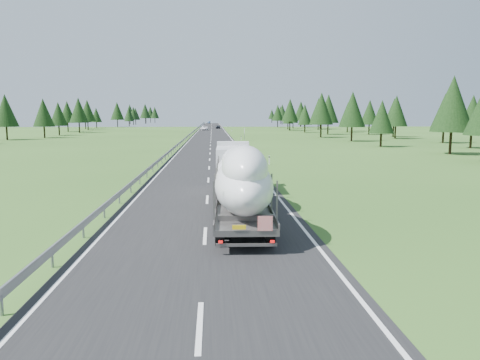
{
  "coord_description": "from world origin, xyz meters",
  "views": [
    {
      "loc": [
        0.36,
        -20.24,
        5.31
      ],
      "look_at": [
        1.82,
        4.5,
        1.87
      ],
      "focal_mm": 35.0,
      "sensor_mm": 36.0,
      "label": 1
    }
  ],
  "objects": [
    {
      "name": "guardrail",
      "position": [
        -5.3,
        99.94,
        0.6
      ],
      "size": [
        0.1,
        400.0,
        0.76
      ],
      "color": "slate",
      "rests_on": "ground"
    },
    {
      "name": "marker_posts",
      "position": [
        6.5,
        155.0,
        0.54
      ],
      "size": [
        0.13,
        350.08,
        1.0
      ],
      "color": "silver",
      "rests_on": "ground"
    },
    {
      "name": "road_surface",
      "position": [
        0.0,
        100.0,
        0.01
      ],
      "size": [
        10.0,
        400.0,
        0.02
      ],
      "primitive_type": "cube",
      "color": "black",
      "rests_on": "ground"
    },
    {
      "name": "highway_sign",
      "position": [
        7.2,
        80.0,
        1.81
      ],
      "size": [
        0.08,
        0.9,
        2.6
      ],
      "color": "slate",
      "rests_on": "ground"
    },
    {
      "name": "distant_van",
      "position": [
        -2.51,
        149.08,
        0.74
      ],
      "size": [
        2.66,
        5.41,
        1.48
      ],
      "primitive_type": "imported",
      "rotation": [
        0.0,
        0.0,
        -0.04
      ],
      "color": "white",
      "rests_on": "ground"
    },
    {
      "name": "ground",
      "position": [
        0.0,
        0.0,
        0.0
      ],
      "size": [
        400.0,
        400.0,
        0.0
      ],
      "primitive_type": "plane",
      "color": "#2D541C",
      "rests_on": "ground"
    },
    {
      "name": "boat_truck",
      "position": [
        1.82,
        4.99,
        2.12
      ],
      "size": [
        2.95,
        18.27,
        4.05
      ],
      "color": "silver",
      "rests_on": "ground"
    },
    {
      "name": "distant_car_blue",
      "position": [
        -1.83,
        287.25,
        0.72
      ],
      "size": [
        1.93,
        4.51,
        1.45
      ],
      "primitive_type": "imported",
      "rotation": [
        0.0,
        0.0,
        -0.09
      ],
      "color": "#172841",
      "rests_on": "ground"
    },
    {
      "name": "tree_line_right",
      "position": [
        39.63,
        126.37,
        6.65
      ],
      "size": [
        27.7,
        352.76,
        12.61
      ],
      "color": "black",
      "rests_on": "ground"
    },
    {
      "name": "distant_car_dark",
      "position": [
        2.56,
        168.19,
        0.67
      ],
      "size": [
        1.97,
        4.1,
        1.35
      ],
      "primitive_type": "imported",
      "rotation": [
        0.0,
        0.0,
        -0.1
      ],
      "color": "black",
      "rests_on": "ground"
    },
    {
      "name": "tree_line_left",
      "position": [
        -44.04,
        155.01,
        6.93
      ],
      "size": [
        15.93,
        353.29,
        12.58
      ],
      "color": "black",
      "rests_on": "ground"
    }
  ]
}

